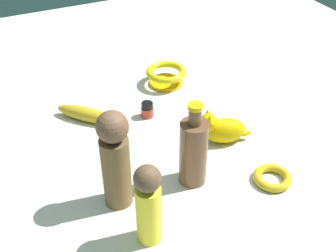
% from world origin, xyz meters
% --- Properties ---
extents(ground, '(2.00, 2.00, 0.00)m').
position_xyz_m(ground, '(0.00, 0.00, 0.00)').
color(ground, silver).
extents(person_figure_adult, '(0.08, 0.08, 0.23)m').
position_xyz_m(person_figure_adult, '(0.19, 0.15, 0.12)').
color(person_figure_adult, brown).
rests_on(person_figure_adult, ground).
extents(banana, '(0.15, 0.15, 0.04)m').
position_xyz_m(banana, '(0.16, -0.17, 0.02)').
color(banana, gold).
rests_on(banana, ground).
extents(nail_polish_jar, '(0.03, 0.03, 0.04)m').
position_xyz_m(nail_polish_jar, '(0.01, -0.12, 0.02)').
color(nail_polish_jar, '#BD3925').
rests_on(nail_polish_jar, ground).
extents(cat_figurine, '(0.13, 0.08, 0.09)m').
position_xyz_m(cat_figurine, '(-0.12, 0.06, 0.04)').
color(cat_figurine, '#DBB306').
rests_on(cat_figurine, ground).
extents(bangle, '(0.09, 0.09, 0.02)m').
position_xyz_m(bangle, '(-0.15, 0.24, 0.01)').
color(bangle, gold).
rests_on(bangle, ground).
extents(bottle_tall, '(0.06, 0.06, 0.21)m').
position_xyz_m(bottle_tall, '(0.01, 0.16, 0.08)').
color(bottle_tall, brown).
rests_on(bottle_tall, ground).
extents(person_figure_child, '(0.07, 0.07, 0.18)m').
position_xyz_m(person_figure_child, '(0.17, 0.26, 0.09)').
color(person_figure_child, yellow).
rests_on(person_figure_child, ground).
extents(bowl, '(0.12, 0.12, 0.05)m').
position_xyz_m(bowl, '(-0.11, -0.25, 0.03)').
color(bowl, '#E5A309').
rests_on(bowl, ground).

